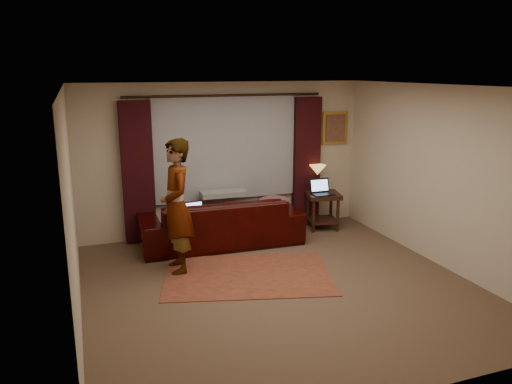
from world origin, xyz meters
The scene contains 20 objects.
floor centered at (0.00, 0.00, -0.01)m, with size 5.00×5.00×0.01m, color brown.
ceiling centered at (0.00, 0.00, 2.60)m, with size 5.00×5.00×0.02m, color silver.
wall_back centered at (0.00, 2.50, 1.30)m, with size 5.00×0.02×2.60m, color beige.
wall_front centered at (0.00, -2.50, 1.30)m, with size 5.00×0.02×2.60m, color beige.
wall_left centered at (-2.50, 0.00, 1.30)m, with size 0.02×5.00×2.60m, color beige.
wall_right centered at (2.50, 0.00, 1.30)m, with size 0.02×5.00×2.60m, color beige.
sheer_curtain centered at (0.00, 2.44, 1.50)m, with size 2.50×0.05×1.80m, color #9A9AA1.
drape_left centered at (-1.50, 2.39, 1.18)m, with size 0.50×0.14×2.30m, color black.
drape_right centered at (1.50, 2.39, 1.18)m, with size 0.50×0.14×2.30m, color black.
curtain_rod centered at (0.00, 2.39, 2.38)m, with size 0.04×0.04×3.40m, color black.
picture_frame centered at (2.10, 2.47, 1.75)m, with size 0.50×0.04×0.60m, color gold.
sofa centered at (-0.28, 1.85, 0.53)m, with size 2.61×1.13×1.05m, color black.
throw_blanket centered at (-0.14, 2.17, 1.05)m, with size 0.76×0.31×0.09m, color gray.
clothing_pile centered at (0.59, 1.72, 0.65)m, with size 0.56×0.43×0.24m, color brown.
laptop_sofa centered at (-0.71, 1.74, 0.64)m, with size 0.32×0.34×0.23m, color black, non-canonical shape.
area_rug centered at (-0.29, 0.47, 0.01)m, with size 2.30×1.54×0.01m, color brown.
end_table centered at (1.67, 2.04, 0.33)m, with size 0.57×0.57×0.66m, color black.
tiffany_lamp centered at (1.64, 2.21, 0.89)m, with size 0.30×0.30×0.47m, color olive, non-canonical shape.
laptop_table centered at (1.61, 1.92, 0.79)m, with size 0.37×0.40×0.27m, color black, non-canonical shape.
person centered at (-1.15, 0.99, 0.95)m, with size 0.56×0.56×1.89m, color gray.
Camera 1 is at (-2.38, -5.67, 2.81)m, focal length 35.00 mm.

